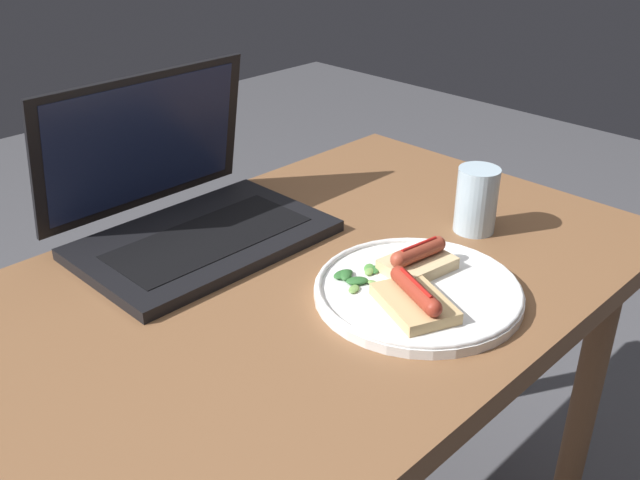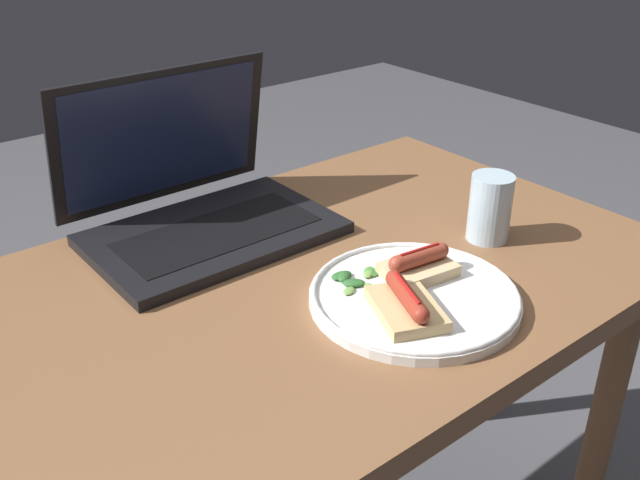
{
  "view_description": "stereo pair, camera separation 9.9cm",
  "coord_description": "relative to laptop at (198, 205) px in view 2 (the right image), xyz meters",
  "views": [
    {
      "loc": [
        -0.63,
        -0.63,
        1.25
      ],
      "look_at": [
        -0.01,
        -0.01,
        0.79
      ],
      "focal_mm": 40.0,
      "sensor_mm": 36.0,
      "label": 1
    },
    {
      "loc": [
        -0.56,
        -0.7,
        1.25
      ],
      "look_at": [
        -0.01,
        -0.01,
        0.79
      ],
      "focal_mm": 40.0,
      "sensor_mm": 36.0,
      "label": 2
    }
  ],
  "objects": [
    {
      "name": "desk",
      "position": [
        0.06,
        -0.22,
        -0.14
      ],
      "size": [
        1.03,
        0.67,
        0.73
      ],
      "color": "brown",
      "rests_on": "ground_plane"
    },
    {
      "name": "plate",
      "position": [
        0.11,
        -0.37,
        -0.03
      ],
      "size": [
        0.28,
        0.28,
        0.02
      ],
      "color": "white",
      "rests_on": "desk"
    },
    {
      "name": "drinking_glass",
      "position": [
        0.34,
        -0.31,
        0.01
      ],
      "size": [
        0.07,
        0.07,
        0.11
      ],
      "color": "silver",
      "rests_on": "desk"
    },
    {
      "name": "salad_pile",
      "position": [
        0.07,
        -0.29,
        -0.03
      ],
      "size": [
        0.09,
        0.06,
        0.01
      ],
      "color": "#2D662D",
      "rests_on": "plate"
    },
    {
      "name": "sausage_toast_middle",
      "position": [
        0.15,
        -0.34,
        -0.01
      ],
      "size": [
        0.11,
        0.08,
        0.04
      ],
      "rotation": [
        0.0,
        0.0,
        6.15
      ],
      "color": "#D6B784",
      "rests_on": "plate"
    },
    {
      "name": "laptop",
      "position": [
        0.0,
        0.0,
        0.0
      ],
      "size": [
        0.37,
        0.29,
        0.25
      ],
      "color": "black",
      "rests_on": "desk"
    },
    {
      "name": "sausage_toast_left",
      "position": [
        0.07,
        -0.4,
        -0.02
      ],
      "size": [
        0.11,
        0.13,
        0.04
      ],
      "rotation": [
        0.0,
        0.0,
        4.32
      ],
      "color": "tan",
      "rests_on": "plate"
    }
  ]
}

